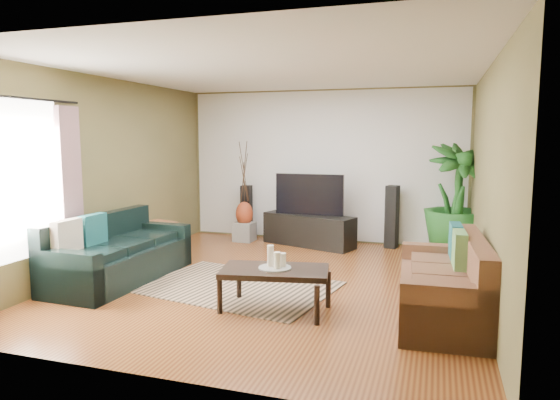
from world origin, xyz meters
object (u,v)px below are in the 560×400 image
at_px(tv_stand, 309,230).
at_px(side_table, 156,239).
at_px(sofa_left, 120,248).
at_px(television, 309,194).
at_px(pedestal, 244,232).
at_px(speaker_left, 246,212).
at_px(speaker_right, 392,217).
at_px(coffee_table, 275,289).
at_px(potted_plant, 456,200).
at_px(sofa_right, 442,278).
at_px(vase, 244,214).

relative_size(tv_stand, side_table, 3.04).
distance_m(sofa_left, side_table, 1.37).
distance_m(television, pedestal, 1.40).
relative_size(sofa_left, television, 1.77).
distance_m(speaker_left, speaker_right, 2.63).
distance_m(coffee_table, side_table, 3.16).
height_order(speaker_left, potted_plant, potted_plant).
height_order(sofa_right, speaker_right, speaker_right).
bearing_deg(television, pedestal, -179.41).
bearing_deg(tv_stand, television, 108.30).
bearing_deg(speaker_left, sofa_right, -45.78).
height_order(tv_stand, side_table, tv_stand).
bearing_deg(vase, sofa_right, -41.20).
distance_m(sofa_left, coffee_table, 2.35).
relative_size(sofa_right, speaker_left, 1.86).
bearing_deg(coffee_table, sofa_left, 157.61).
bearing_deg(vase, potted_plant, 0.49).
relative_size(vase, side_table, 0.82).
relative_size(coffee_table, television, 0.96).
bearing_deg(side_table, tv_stand, 34.27).
relative_size(sofa_left, sofa_right, 1.15).
relative_size(speaker_left, vase, 2.25).
relative_size(coffee_table, speaker_right, 1.08).
bearing_deg(coffee_table, speaker_right, 64.87).
bearing_deg(pedestal, television, 0.59).
height_order(speaker_left, speaker_right, speaker_right).
height_order(television, side_table, television).
distance_m(speaker_left, pedestal, 0.41).
bearing_deg(tv_stand, sofa_right, -35.29).
bearing_deg(pedestal, sofa_right, -41.20).
relative_size(speaker_left, potted_plant, 0.55).
height_order(tv_stand, potted_plant, potted_plant).
bearing_deg(side_table, television, 34.63).
xyz_separation_m(speaker_right, side_table, (-3.50, -1.70, -0.26)).
bearing_deg(sofa_left, sofa_right, -90.09).
bearing_deg(sofa_right, potted_plant, 172.89).
distance_m(speaker_right, side_table, 3.90).
xyz_separation_m(coffee_table, speaker_left, (-1.71, 3.52, 0.26)).
bearing_deg(potted_plant, pedestal, -179.51).
bearing_deg(sofa_left, tv_stand, -31.20).
distance_m(television, potted_plant, 2.38).
bearing_deg(sofa_left, potted_plant, -53.97).
height_order(speaker_right, potted_plant, potted_plant).
height_order(potted_plant, vase, potted_plant).
relative_size(sofa_left, tv_stand, 1.29).
height_order(potted_plant, side_table, potted_plant).
xyz_separation_m(coffee_table, vase, (-1.66, 3.27, 0.26)).
bearing_deg(coffee_table, potted_plant, 49.41).
distance_m(speaker_left, potted_plant, 3.66).
bearing_deg(coffee_table, television, 87.48).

